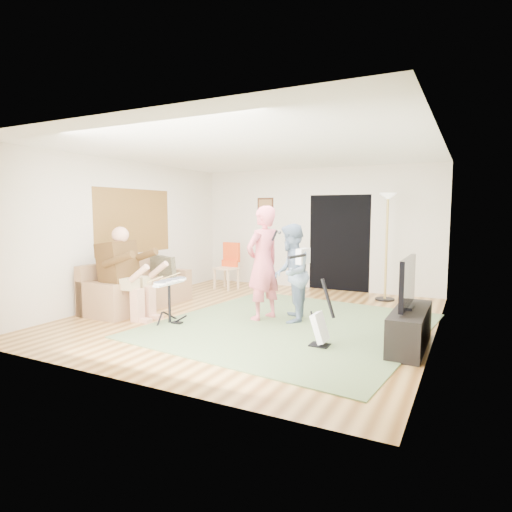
{
  "coord_description": "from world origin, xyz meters",
  "views": [
    {
      "loc": [
        3.17,
        -6.17,
        1.75
      ],
      "look_at": [
        -0.13,
        0.3,
        0.98
      ],
      "focal_mm": 30.0,
      "sensor_mm": 36.0,
      "label": 1
    }
  ],
  "objects": [
    {
      "name": "drum_kit",
      "position": [
        -1.0,
        -0.96,
        0.31
      ],
      "size": [
        0.38,
        0.68,
        0.7
      ],
      "color": "black",
      "rests_on": "floor"
    },
    {
      "name": "ceiling",
      "position": [
        0.0,
        0.0,
        2.7
      ],
      "size": [
        6.0,
        6.0,
        0.0
      ],
      "primitive_type": "plane",
      "rotation": [
        3.14,
        0.0,
        0.0
      ],
      "color": "white",
      "rests_on": "walls"
    },
    {
      "name": "floor",
      "position": [
        0.0,
        0.0,
        0.0
      ],
      "size": [
        6.0,
        6.0,
        0.0
      ],
      "primitive_type": "plane",
      "color": "brown",
      "rests_on": "ground"
    },
    {
      "name": "doorway",
      "position": [
        0.55,
        2.99,
        1.05
      ],
      "size": [
        2.1,
        0.0,
        2.1
      ],
      "primitive_type": "plane",
      "rotation": [
        1.57,
        0.0,
        0.0
      ],
      "color": "black",
      "rests_on": "walls"
    },
    {
      "name": "picture_frame",
      "position": [
        -1.25,
        2.99,
        1.9
      ],
      "size": [
        0.42,
        0.03,
        0.32
      ],
      "primitive_type": "cube",
      "color": "#3F2314",
      "rests_on": "walls"
    },
    {
      "name": "guitar_spare",
      "position": [
        1.47,
        -1.02,
        0.26
      ],
      "size": [
        0.32,
        0.29,
        0.9
      ],
      "color": "black",
      "rests_on": "floor"
    },
    {
      "name": "microphone",
      "position": [
        0.39,
        -0.08,
        1.37
      ],
      "size": [
        0.06,
        0.06,
        0.24
      ],
      "primitive_type": null,
      "color": "black",
      "rests_on": "singer"
    },
    {
      "name": "walls",
      "position": [
        0.0,
        0.0,
        1.35
      ],
      "size": [
        5.5,
        6.0,
        2.7
      ],
      "primitive_type": null,
      "color": "beige",
      "rests_on": "floor"
    },
    {
      "name": "television",
      "position": [
        2.45,
        -0.5,
        0.85
      ],
      "size": [
        0.06,
        1.04,
        0.63
      ],
      "primitive_type": "cube",
      "color": "black",
      "rests_on": "tv_cabinet"
    },
    {
      "name": "window_blinds",
      "position": [
        -2.74,
        0.2,
        1.55
      ],
      "size": [
        0.0,
        2.05,
        2.05
      ],
      "primitive_type": "plane",
      "rotation": [
        1.57,
        0.0,
        1.57
      ],
      "color": "olive",
      "rests_on": "walls"
    },
    {
      "name": "tv_cabinet",
      "position": [
        2.5,
        -0.5,
        0.25
      ],
      "size": [
        0.4,
        1.4,
        0.5
      ],
      "primitive_type": "cube",
      "color": "black",
      "rests_on": "floor"
    },
    {
      "name": "dining_chair",
      "position": [
        -1.74,
        2.03,
        0.37
      ],
      "size": [
        0.48,
        0.5,
        1.04
      ],
      "rotation": [
        0.0,
        0.0,
        -0.1
      ],
      "color": "beige",
      "rests_on": "floor"
    },
    {
      "name": "drummer",
      "position": [
        -1.85,
        -0.96,
        0.58
      ],
      "size": [
        0.97,
        0.54,
        1.49
      ],
      "color": "#4A3014",
      "rests_on": "sofa"
    },
    {
      "name": "guitar_held",
      "position": [
        0.84,
        0.0,
        1.05
      ],
      "size": [
        0.19,
        0.61,
        0.26
      ],
      "primitive_type": null,
      "rotation": [
        0.0,
        0.0,
        -0.12
      ],
      "color": "white",
      "rests_on": "guitarist"
    },
    {
      "name": "guitarist",
      "position": [
        0.64,
        0.0,
        0.78
      ],
      "size": [
        0.79,
        0.9,
        1.55
      ],
      "primitive_type": "imported",
      "rotation": [
        0.0,
        0.0,
        -1.25
      ],
      "color": "slate",
      "rests_on": "floor"
    },
    {
      "name": "sofa",
      "position": [
        -2.29,
        -0.31,
        0.28
      ],
      "size": [
        0.86,
        2.08,
        0.84
      ],
      "color": "#956E4A",
      "rests_on": "floor"
    },
    {
      "name": "singer",
      "position": [
        0.19,
        -0.08,
        0.91
      ],
      "size": [
        0.63,
        0.77,
        1.83
      ],
      "primitive_type": "imported",
      "rotation": [
        0.0,
        0.0,
        -1.9
      ],
      "color": "#D75D6A",
      "rests_on": "floor"
    },
    {
      "name": "torchiere_lamp",
      "position": [
        1.67,
        2.37,
        1.44
      ],
      "size": [
        0.37,
        0.37,
        2.09
      ],
      "color": "black",
      "rests_on": "floor"
    },
    {
      "name": "area_rug",
      "position": [
        0.74,
        -0.23,
        0.01
      ],
      "size": [
        4.11,
        4.33,
        0.02
      ],
      "primitive_type": "cube",
      "rotation": [
        0.0,
        0.0,
        -0.11
      ],
      "color": "#566C41",
      "rests_on": "floor"
    }
  ]
}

